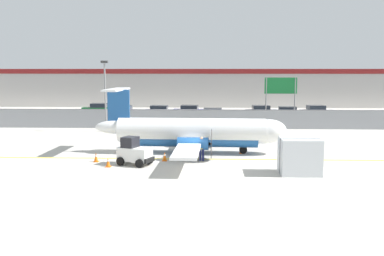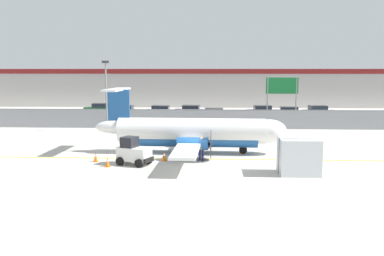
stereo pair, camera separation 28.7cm
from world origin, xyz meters
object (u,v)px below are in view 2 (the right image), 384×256
object	(u,v)px
parked_car_7	(318,111)
highway_sign	(282,90)
commuter_airplane	(195,132)
cargo_container	(299,156)
traffic_cone_far_right	(241,149)
parked_car_0	(100,109)
traffic_cone_near_right	(107,162)
parked_car_4	(215,115)
baggage_tug	(133,152)
apron_light_pole	(106,90)
parked_car_6	(290,113)
parked_car_2	(162,112)
parked_car_3	(190,111)
traffic_cone_near_left	(164,156)
parked_car_1	(124,111)
ground_crew_worker	(201,147)
traffic_cone_far_left	(96,157)
parked_car_5	(263,112)

from	to	relation	value
parked_car_7	highway_sign	size ratio (longest dim) A/B	0.79
parked_car_7	commuter_airplane	bearing A→B (deg)	-127.84
cargo_container	traffic_cone_far_right	world-z (taller)	cargo_container
parked_car_7	parked_car_0	bearing A→B (deg)	169.75
traffic_cone_near_right	highway_sign	xyz separation A→B (m)	(14.63, 20.93, 3.83)
parked_car_0	cargo_container	bearing A→B (deg)	118.41
parked_car_4	parked_car_7	bearing A→B (deg)	21.61
parked_car_0	baggage_tug	bearing A→B (deg)	104.63
baggage_tug	parked_car_7	bearing A→B (deg)	79.37
apron_light_pole	highway_sign	xyz separation A→B (m)	(18.65, 4.79, -0.16)
parked_car_6	parked_car_2	bearing A→B (deg)	-179.71
parked_car_2	parked_car_3	distance (m)	3.82
parked_car_0	parked_car_3	xyz separation A→B (m)	(12.88, -2.67, 0.00)
traffic_cone_near_left	baggage_tug	bearing A→B (deg)	-145.94
parked_car_4	apron_light_pole	distance (m)	14.57
baggage_tug	traffic_cone_near_right	size ratio (longest dim) A/B	4.02
parked_car_3	parked_car_1	bearing A→B (deg)	10.52
baggage_tug	traffic_cone_far_right	bearing A→B (deg)	52.44
traffic_cone_far_right	parked_car_0	bearing A→B (deg)	123.91
traffic_cone_near_right	traffic_cone_far_right	world-z (taller)	same
parked_car_0	traffic_cone_far_right	bearing A→B (deg)	119.83
traffic_cone_far_right	parked_car_2	size ratio (longest dim) A/B	0.15
apron_light_pole	ground_crew_worker	bearing A→B (deg)	-53.97
traffic_cone_near_right	parked_car_6	bearing A→B (deg)	58.49
traffic_cone_far_left	parked_car_6	xyz separation A→B (m)	(17.92, 25.72, 0.58)
traffic_cone_near_left	ground_crew_worker	bearing A→B (deg)	3.69
parked_car_6	parked_car_7	world-z (taller)	same
traffic_cone_far_left	traffic_cone_near_left	bearing A→B (deg)	5.99
apron_light_pole	traffic_cone_near_right	bearing A→B (deg)	-76.02
parked_car_3	parked_car_5	distance (m)	9.65
traffic_cone_near_left	parked_car_5	xyz separation A→B (m)	(10.07, 27.15, 0.58)
parked_car_6	apron_light_pole	xyz separation A→B (m)	(-20.72, -11.11, 3.41)
parked_car_7	parked_car_1	bearing A→B (deg)	176.67
parked_car_7	baggage_tug	bearing A→B (deg)	-129.65
traffic_cone_far_left	highway_sign	world-z (taller)	highway_sign
baggage_tug	cargo_container	bearing A→B (deg)	12.07
baggage_tug	highway_sign	distance (m)	24.27
traffic_cone_near_right	parked_car_2	world-z (taller)	parked_car_2
commuter_airplane	cargo_container	size ratio (longest dim) A/B	6.57
parked_car_4	parked_car_6	size ratio (longest dim) A/B	0.99
cargo_container	highway_sign	distance (m)	22.62
parked_car_5	parked_car_4	bearing A→B (deg)	-149.15
traffic_cone_near_left	traffic_cone_far_right	size ratio (longest dim) A/B	1.00
parked_car_3	parked_car_6	xyz separation A→B (m)	(12.76, -1.90, 0.00)
commuter_airplane	cargo_container	world-z (taller)	commuter_airplane
cargo_container	traffic_cone_far_left	world-z (taller)	cargo_container
parked_car_0	parked_car_1	world-z (taller)	same
traffic_cone_near_left	traffic_cone_far_right	bearing A→B (deg)	27.56
traffic_cone_far_right	parked_car_5	xyz separation A→B (m)	(4.46, 24.23, 0.58)
highway_sign	parked_car_1	bearing A→B (deg)	159.00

